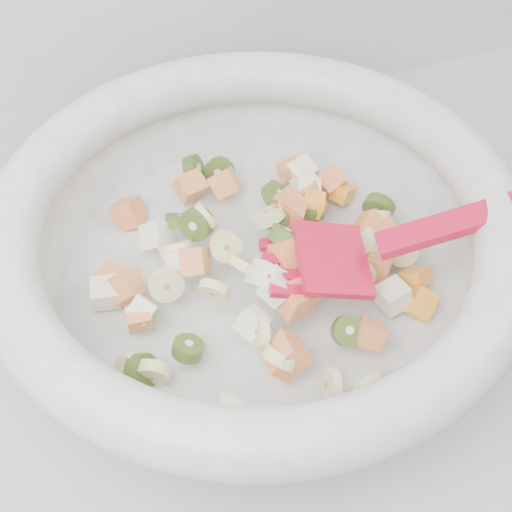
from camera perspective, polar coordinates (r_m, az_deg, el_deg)
name	(u,v)px	position (r m, az deg, el deg)	size (l,w,h in m)	color
mixing_bowl	(257,245)	(0.57, 0.06, 0.78)	(0.47, 0.39, 0.13)	silver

